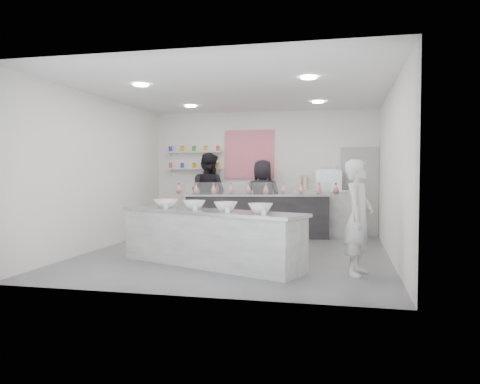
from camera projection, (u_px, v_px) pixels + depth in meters
name	position (u px, v px, depth m)	size (l,w,h in m)	color
floor	(236.00, 254.00, 8.65)	(6.00, 6.00, 0.00)	#515156
ceiling	(236.00, 91.00, 8.52)	(6.00, 6.00, 0.00)	white
back_wall	(263.00, 173.00, 11.51)	(5.50, 5.50, 0.00)	white
left_wall	(100.00, 173.00, 9.19)	(6.00, 6.00, 0.00)	white
right_wall	(392.00, 173.00, 7.99)	(6.00, 6.00, 0.00)	white
back_door	(359.00, 192.00, 11.00)	(0.88, 0.04, 2.10)	#9E9E9B
pattern_panel	(249.00, 154.00, 11.55)	(1.25, 0.03, 1.20)	#E00037
jar_shelf_lower	(194.00, 169.00, 11.79)	(1.45, 0.22, 0.04)	silver
jar_shelf_upper	(194.00, 152.00, 11.77)	(1.45, 0.22, 0.04)	silver
preserve_jars	(194.00, 158.00, 11.76)	(1.45, 0.10, 0.56)	#EC4E2C
downlight_0	(141.00, 85.00, 7.85)	(0.24, 0.24, 0.02)	white
downlight_1	(309.00, 78.00, 7.24)	(0.24, 0.24, 0.02)	white
downlight_2	(191.00, 106.00, 10.39)	(0.24, 0.24, 0.02)	white
downlight_3	(318.00, 102.00, 9.78)	(0.24, 0.24, 0.02)	white
prep_counter	(210.00, 238.00, 7.57)	(3.30, 0.75, 0.90)	#9B9A96
back_bar	(257.00, 216.00, 10.73)	(3.26, 0.60, 1.01)	black
sneeze_guard	(257.00, 188.00, 10.42)	(3.22, 0.01, 0.28)	white
espresso_ledge	(326.00, 213.00, 11.00)	(1.48, 0.47, 1.10)	#9B9A96
espresso_machine	(329.00, 180.00, 10.96)	(0.60, 0.41, 0.46)	#93969E
cup_stacks	(303.00, 183.00, 11.09)	(0.24, 0.24, 0.34)	#C1AE88
prep_bowls	(210.00, 206.00, 7.55)	(2.33, 0.48, 0.15)	white
label_cards	(213.00, 211.00, 7.05)	(2.01, 0.04, 0.07)	white
cookie_bags	(257.00, 188.00, 10.70)	(3.73, 0.13, 0.25)	pink
woman_prep	(358.00, 217.00, 6.86)	(0.62, 0.41, 1.70)	silver
staff_left	(208.00, 194.00, 11.43)	(0.96, 0.75, 1.97)	black
staff_right	(263.00, 198.00, 11.09)	(0.89, 0.58, 1.81)	black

